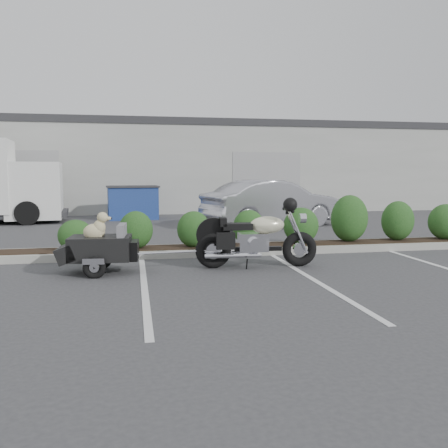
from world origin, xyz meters
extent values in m
plane|color=#38383A|center=(0.00, 0.00, 0.00)|extent=(90.00, 90.00, 0.00)
cube|color=#9E9E93|center=(1.00, 2.20, 0.07)|extent=(12.00, 1.00, 0.15)
cube|color=#9EA099|center=(0.00, 17.00, 2.00)|extent=(26.00, 10.00, 4.00)
torus|color=black|center=(-0.23, 0.64, 0.32)|extent=(0.66, 0.21, 0.65)
torus|color=black|center=(1.36, 0.51, 0.32)|extent=(0.66, 0.21, 0.65)
cylinder|color=silver|center=(-0.23, 0.64, 0.32)|extent=(0.28, 0.14, 0.27)
cylinder|color=silver|center=(1.36, 0.51, 0.32)|extent=(0.24, 0.11, 0.23)
cylinder|color=silver|center=(1.29, 0.42, 0.68)|extent=(0.42, 0.08, 0.86)
cylinder|color=silver|center=(1.30, 0.62, 0.68)|extent=(0.42, 0.08, 0.86)
cylinder|color=silver|center=(1.14, 0.53, 1.05)|extent=(0.08, 0.68, 0.03)
cylinder|color=silver|center=(1.41, 0.51, 0.89)|extent=(0.13, 0.18, 0.17)
sphere|color=black|center=(1.08, 0.24, 1.16)|extent=(0.27, 0.27, 0.25)
cube|color=silver|center=(0.49, 0.58, 0.47)|extent=(0.56, 0.37, 0.33)
cube|color=black|center=(0.59, 0.57, 0.34)|extent=(0.88, 0.16, 0.08)
ellipsoid|color=beige|center=(0.75, 0.56, 0.78)|extent=(0.67, 0.41, 0.32)
cube|color=black|center=(0.20, 0.60, 0.76)|extent=(0.55, 0.33, 0.12)
cube|color=black|center=(-0.06, 0.62, 0.84)|extent=(0.14, 0.30, 0.16)
cylinder|color=silver|center=(0.09, 0.44, 0.25)|extent=(1.02, 0.17, 0.09)
cylinder|color=silver|center=(0.12, 0.79, 0.25)|extent=(1.02, 0.17, 0.09)
cube|color=black|center=(-0.06, 0.35, 0.53)|extent=(0.34, 0.16, 0.29)
cube|color=black|center=(-2.21, 0.58, 0.44)|extent=(1.07, 0.77, 0.41)
cube|color=slate|center=(-1.84, 0.55, 0.70)|extent=(0.16, 0.61, 0.29)
cube|color=slate|center=(-2.16, 0.57, 0.54)|extent=(0.72, 0.65, 0.04)
cube|color=black|center=(-2.74, 0.62, 0.37)|extent=(0.42, 0.72, 0.35)
cube|color=black|center=(-1.67, 0.54, 0.39)|extent=(0.23, 0.50, 0.33)
torus|color=black|center=(-2.29, 0.18, 0.17)|extent=(0.39, 0.14, 0.38)
torus|color=black|center=(-2.23, 0.99, 0.17)|extent=(0.39, 0.14, 0.38)
cube|color=silver|center=(-2.29, 0.13, 0.29)|extent=(0.35, 0.10, 0.10)
cube|color=silver|center=(-2.22, 1.04, 0.29)|extent=(0.35, 0.10, 0.10)
cylinder|color=black|center=(-2.26, 0.58, 0.17)|extent=(0.11, 0.87, 0.04)
cylinder|color=silver|center=(-1.44, 0.52, 0.32)|extent=(0.58, 0.08, 0.03)
ellipsoid|color=#C3B783|center=(-2.31, 0.58, 0.71)|extent=(0.38, 0.27, 0.29)
ellipsoid|color=#C3B783|center=(-2.22, 0.57, 0.79)|extent=(0.22, 0.21, 0.27)
sphere|color=#C3B783|center=(-2.16, 0.57, 0.96)|extent=(0.20, 0.20, 0.18)
ellipsoid|color=#C3B783|center=(-2.07, 0.56, 0.94)|extent=(0.14, 0.09, 0.07)
sphere|color=black|center=(-2.02, 0.56, 0.94)|extent=(0.04, 0.04, 0.03)
ellipsoid|color=#C3B783|center=(-2.20, 0.52, 0.98)|extent=(0.05, 0.04, 0.10)
ellipsoid|color=#C3B783|center=(-2.20, 0.62, 0.98)|extent=(0.05, 0.04, 0.10)
cylinder|color=#C3B783|center=(-2.20, 0.51, 0.61)|extent=(0.05, 0.05, 0.12)
cylinder|color=#C3B783|center=(-2.19, 0.63, 0.61)|extent=(0.05, 0.05, 0.12)
imported|color=#ACACB3|center=(2.74, 6.88, 0.75)|extent=(4.80, 2.89, 1.49)
cube|color=navy|center=(-1.67, 10.25, 0.60)|extent=(1.88, 1.34, 1.19)
cube|color=#2D2D30|center=(-1.67, 10.25, 1.21)|extent=(1.99, 1.44, 0.06)
cube|color=white|center=(-5.02, 9.79, 1.11)|extent=(1.97, 2.21, 1.95)
cube|color=black|center=(-5.02, 9.79, 0.84)|extent=(0.24, 1.69, 0.89)
cylinder|color=black|center=(-5.10, 8.80, 0.40)|extent=(0.82, 0.33, 0.80)
cylinder|color=black|center=(-5.29, 10.75, 0.40)|extent=(0.82, 0.33, 0.80)
camera|label=1|loc=(-1.63, -7.72, 1.72)|focal=38.00mm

